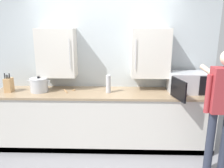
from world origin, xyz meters
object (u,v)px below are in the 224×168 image
at_px(wooden_spoon, 70,90).
at_px(stock_pot, 39,85).
at_px(microwave_oven, 185,82).
at_px(knife_block, 9,85).
at_px(thermos_flask, 108,84).
at_px(person_figure, 222,103).

xyz_separation_m(wooden_spoon, stock_pot, (-0.50, -0.05, 0.10)).
distance_m(microwave_oven, knife_block, 2.87).
relative_size(wooden_spoon, thermos_flask, 0.73).
height_order(microwave_oven, thermos_flask, microwave_oven).
bearing_deg(wooden_spoon, knife_block, -176.45).
bearing_deg(knife_block, thermos_flask, -0.22).
bearing_deg(stock_pot, microwave_oven, 0.94).
height_order(stock_pot, person_figure, person_figure).
bearing_deg(stock_pot, thermos_flask, -1.07).
xyz_separation_m(microwave_oven, stock_pot, (-2.38, -0.04, -0.05)).
bearing_deg(thermos_flask, stock_pot, 178.93).
distance_m(microwave_oven, thermos_flask, 1.25).
distance_m(thermos_flask, person_figure, 1.66).
bearing_deg(wooden_spoon, person_figure, -19.47).
distance_m(knife_block, person_figure, 3.21).
bearing_deg(microwave_oven, stock_pot, -179.06).
xyz_separation_m(thermos_flask, person_figure, (1.51, -0.69, -0.06)).
relative_size(thermos_flask, stock_pot, 0.76).
xyz_separation_m(microwave_oven, wooden_spoon, (-1.89, 0.01, -0.15)).
relative_size(microwave_oven, thermos_flask, 2.84).
relative_size(microwave_oven, knife_block, 2.62).
distance_m(microwave_oven, person_figure, 0.80).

